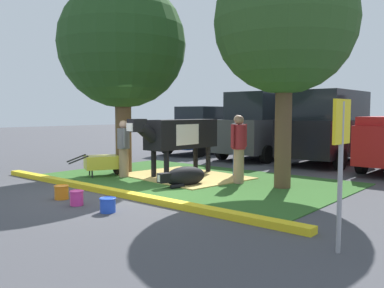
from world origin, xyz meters
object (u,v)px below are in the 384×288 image
at_px(person_handler, 239,147).
at_px(bucket_orange, 62,192).
at_px(shade_tree_left, 122,45).
at_px(sedan_blue, 205,130).
at_px(shade_tree_right, 285,23).
at_px(calf_lying, 184,177).
at_px(person_visitor_near, 124,147).
at_px(person_visitor_far, 238,144).
at_px(wheelbarrow, 103,163).
at_px(cow_holstein, 179,135).
at_px(suv_dark_grey, 265,125).
at_px(parking_sign, 341,145).
at_px(suv_black, 330,127).
at_px(bucket_pink, 77,198).
at_px(bucket_blue, 108,205).

height_order(person_handler, bucket_orange, person_handler).
bearing_deg(shade_tree_left, sedan_blue, 106.86).
distance_m(shade_tree_right, calf_lying, 4.26).
distance_m(person_visitor_near, person_visitor_far, 3.13).
bearing_deg(sedan_blue, wheelbarrow, -74.49).
distance_m(cow_holstein, person_visitor_far, 1.64).
relative_size(person_handler, person_visitor_far, 1.00).
bearing_deg(suv_dark_grey, parking_sign, -54.84).
distance_m(shade_tree_right, cow_holstein, 4.07).
bearing_deg(parking_sign, suv_black, 112.44).
bearing_deg(bucket_orange, sedan_blue, 111.55).
height_order(shade_tree_right, suv_black, shade_tree_right).
bearing_deg(sedan_blue, shade_tree_left, -73.14).
height_order(person_handler, sedan_blue, sedan_blue).
xyz_separation_m(parking_sign, suv_dark_grey, (-6.22, 8.84, -0.11)).
bearing_deg(shade_tree_left, shade_tree_right, 9.98).
distance_m(person_handler, bucket_pink, 4.19).
xyz_separation_m(shade_tree_left, suv_black, (3.68, 6.25, -2.44)).
distance_m(person_visitor_near, bucket_orange, 2.99).
height_order(bucket_blue, suv_black, suv_black).
distance_m(calf_lying, parking_sign, 5.21).
relative_size(bucket_blue, sedan_blue, 0.07).
relative_size(wheelbarrow, bucket_pink, 5.47).
xyz_separation_m(calf_lying, person_visitor_near, (-2.15, -0.06, 0.60)).
bearing_deg(calf_lying, wheelbarrow, -173.11).
bearing_deg(bucket_pink, person_visitor_far, 84.93).
relative_size(shade_tree_right, bucket_pink, 19.24).
distance_m(parking_sign, sedan_blue, 12.83).
bearing_deg(parking_sign, wheelbarrow, 165.47).
distance_m(person_handler, bucket_blue, 4.02).
relative_size(calf_lying, bucket_orange, 4.39).
height_order(wheelbarrow, bucket_blue, wheelbarrow).
bearing_deg(suv_dark_grey, cow_holstein, -85.10).
height_order(person_visitor_near, bucket_pink, person_visitor_near).
bearing_deg(suv_dark_grey, person_handler, -65.89).
relative_size(suv_dark_grey, suv_black, 1.00).
bearing_deg(person_handler, calf_lying, -124.87).
bearing_deg(bucket_blue, bucket_pink, -177.55).
bearing_deg(suv_black, cow_holstein, -110.10).
relative_size(shade_tree_right, person_visitor_far, 3.21).
distance_m(person_handler, suv_dark_grey, 6.00).
distance_m(cow_holstein, person_visitor_near, 1.57).
bearing_deg(shade_tree_left, person_handler, 10.30).
bearing_deg(bucket_blue, wheelbarrow, 143.85).
relative_size(shade_tree_right, sedan_blue, 1.24).
relative_size(cow_holstein, person_visitor_far, 1.84).
bearing_deg(person_visitor_near, bucket_orange, -65.98).
relative_size(person_visitor_far, suv_black, 0.37).
relative_size(bucket_pink, bucket_blue, 0.95).
relative_size(bucket_orange, bucket_blue, 1.01).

